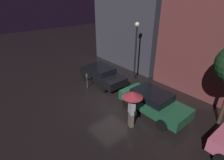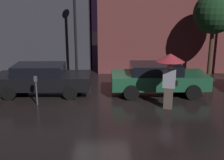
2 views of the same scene
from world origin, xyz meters
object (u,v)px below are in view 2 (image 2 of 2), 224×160
object	(u,v)px
parked_car_green	(158,78)
parking_meter	(36,87)
pedestrian_with_umbrella	(170,66)
street_lamp_near	(75,23)
parked_car_black	(42,78)

from	to	relation	value
parked_car_green	parking_meter	size ratio (longest dim) A/B	3.57
pedestrian_with_umbrella	street_lamp_near	size ratio (longest dim) A/B	0.46
parking_meter	street_lamp_near	world-z (taller)	street_lamp_near
parked_car_black	parking_meter	bearing A→B (deg)	-87.39
parked_car_green	street_lamp_near	xyz separation A→B (m)	(-3.97, 2.54, 2.30)
pedestrian_with_umbrella	parking_meter	bearing A→B (deg)	-164.41
pedestrian_with_umbrella	parked_car_green	bearing A→B (deg)	113.29
pedestrian_with_umbrella	parking_meter	distance (m)	5.39
parking_meter	street_lamp_near	size ratio (longest dim) A/B	0.25
pedestrian_with_umbrella	street_lamp_near	world-z (taller)	street_lamp_near
pedestrian_with_umbrella	parking_meter	size ratio (longest dim) A/B	1.83
parked_car_black	pedestrian_with_umbrella	xyz separation A→B (m)	(5.34, -2.02, 1.01)
parked_car_black	parked_car_green	distance (m)	5.28
street_lamp_near	parked_car_black	bearing A→B (deg)	-117.84
parked_car_black	pedestrian_with_umbrella	size ratio (longest dim) A/B	1.93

